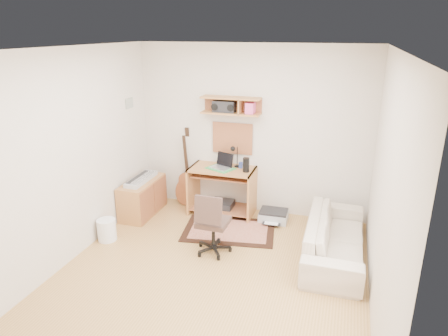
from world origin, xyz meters
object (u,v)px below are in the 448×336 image
(task_chair, at_px, (213,222))
(cabinet, at_px, (142,197))
(sofa, at_px, (336,231))
(desk, at_px, (222,191))
(printer, at_px, (274,216))

(task_chair, relative_size, cabinet, 0.96)
(task_chair, distance_m, sofa, 1.56)
(desk, distance_m, cabinet, 1.26)
(desk, height_order, printer, desk)
(desk, bearing_deg, sofa, -24.70)
(sofa, bearing_deg, cabinet, 82.00)
(cabinet, bearing_deg, task_chair, -28.42)
(printer, relative_size, sofa, 0.24)
(desk, height_order, task_chair, task_chair)
(desk, xyz_separation_m, sofa, (1.77, -0.81, -0.02))
(cabinet, xyz_separation_m, sofa, (2.96, -0.42, 0.08))
(cabinet, xyz_separation_m, printer, (2.03, 0.35, -0.19))
(task_chair, xyz_separation_m, printer, (0.58, 1.13, -0.35))
(task_chair, xyz_separation_m, cabinet, (-1.44, 0.78, -0.16))
(cabinet, height_order, printer, cabinet)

